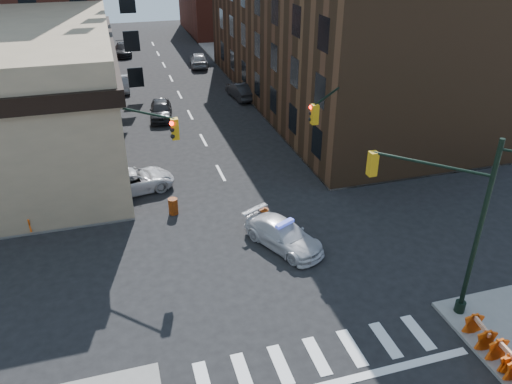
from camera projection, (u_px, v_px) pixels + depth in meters
ground at (265, 257)px, 25.17m from camera, size 140.00×140.00×0.00m
sidewalk_ne at (369, 65)px, 58.46m from camera, size 34.00×54.50×0.15m
commercial_row_ne at (330, 23)px, 44.03m from camera, size 14.00×34.00×14.00m
signal_pole_se at (452, 216)px, 19.82m from camera, size 5.40×5.27×8.00m
signal_pole_nw at (129, 151)px, 26.14m from camera, size 3.58×3.67×8.00m
signal_pole_ne at (334, 128)px, 29.06m from camera, size 3.67×3.58×8.00m
tree_ne_near at (259, 58)px, 47.28m from camera, size 3.00×3.00×4.85m
tree_ne_far at (238, 41)px, 54.02m from camera, size 3.00×3.00×4.85m
police_car at (283, 235)px, 25.73m from camera, size 3.77×5.10×1.37m
pickup at (133, 181)px, 31.03m from camera, size 5.48×3.28×1.43m
parked_car_wnear at (161, 110)px, 42.56m from camera, size 2.36×4.74×1.55m
parked_car_wfar at (121, 84)px, 49.61m from camera, size 1.47×4.20×1.38m
parked_car_wdeep at (123, 49)px, 62.71m from camera, size 2.36×5.24×1.49m
parked_car_enear at (241, 90)px, 47.45m from camera, size 2.07×4.79×1.53m
parked_car_efar at (199, 59)px, 57.95m from camera, size 2.43×4.96×1.63m
pedestrian_a at (117, 179)px, 30.66m from camera, size 0.75×0.69×1.71m
pedestrian_b at (68, 182)px, 29.99m from camera, size 1.03×0.85×1.94m
pedestrian_c at (3, 205)px, 27.79m from camera, size 1.05×0.97×1.73m
barrel_road at (263, 218)px, 27.53m from camera, size 0.77×0.77×1.06m
barrel_bank at (173, 206)px, 28.72m from camera, size 0.58×0.58×0.97m
barricade_se_a at (479, 332)px, 19.73m from camera, size 0.78×1.32×0.93m
barricade_se_b at (506, 360)px, 18.46m from camera, size 0.68×1.33×0.99m
barricade_nw_a at (95, 210)px, 28.02m from camera, size 1.36×0.72×1.00m
barricade_nw_b at (38, 221)px, 27.08m from camera, size 1.35×0.90×0.92m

